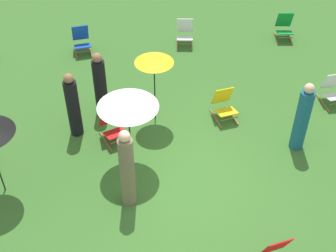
% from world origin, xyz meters
% --- Properties ---
extents(ground_plane, '(40.00, 40.00, 0.00)m').
position_xyz_m(ground_plane, '(0.00, 0.00, 0.00)').
color(ground_plane, '#386B28').
extents(deckchair_1, '(0.63, 0.85, 0.83)m').
position_xyz_m(deckchair_1, '(1.42, 5.53, 0.37)').
color(deckchair_1, olive).
rests_on(deckchair_1, ground).
extents(deckchair_2, '(0.52, 0.79, 0.83)m').
position_xyz_m(deckchair_2, '(-1.70, 5.71, 0.37)').
color(deckchair_2, olive).
rests_on(deckchair_2, ground).
extents(deckchair_4, '(0.48, 0.76, 0.83)m').
position_xyz_m(deckchair_4, '(4.47, 1.89, 0.37)').
color(deckchair_4, olive).
rests_on(deckchair_4, ground).
extents(deckchair_5, '(0.68, 0.87, 0.83)m').
position_xyz_m(deckchair_5, '(-1.24, 1.60, 0.37)').
color(deckchair_5, olive).
rests_on(deckchair_5, ground).
extents(deckchair_8, '(0.63, 0.84, 0.83)m').
position_xyz_m(deckchair_8, '(4.54, 5.25, 0.37)').
color(deckchair_8, olive).
rests_on(deckchair_8, ground).
extents(deckchair_9, '(0.55, 0.81, 0.83)m').
position_xyz_m(deckchair_9, '(1.55, 1.85, 0.37)').
color(deckchair_9, olive).
rests_on(deckchair_9, ground).
extents(umbrella_0, '(1.28, 1.28, 1.78)m').
position_xyz_m(umbrella_0, '(-0.93, 0.73, 1.67)').
color(umbrella_0, black).
rests_on(umbrella_0, ground).
extents(umbrella_1, '(0.91, 0.91, 1.87)m').
position_xyz_m(umbrella_1, '(-0.13, 2.13, 1.75)').
color(umbrella_1, black).
rests_on(umbrella_1, ground).
extents(person_0, '(0.40, 0.40, 1.89)m').
position_xyz_m(person_0, '(-1.14, -0.39, 0.91)').
color(person_0, '#72664C').
rests_on(person_0, ground).
extents(person_1, '(0.43, 0.43, 1.71)m').
position_xyz_m(person_1, '(-1.38, 2.68, 0.81)').
color(person_1, black).
rests_on(person_1, ground).
extents(person_2, '(0.46, 0.46, 1.77)m').
position_xyz_m(person_2, '(2.90, 0.46, 0.84)').
color(person_2, '#195972').
rests_on(person_2, ground).
extents(person_3, '(0.43, 0.43, 1.70)m').
position_xyz_m(person_3, '(-2.08, 1.98, 0.80)').
color(person_3, black).
rests_on(person_3, ground).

